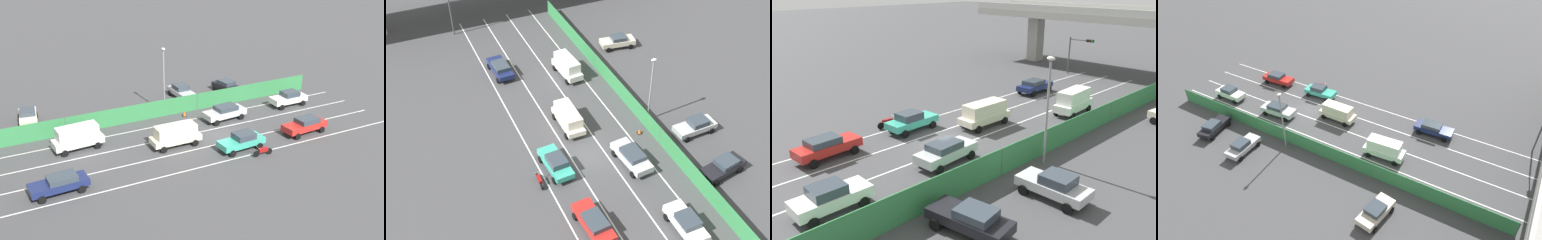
# 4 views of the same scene
# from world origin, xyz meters

# --- Properties ---
(ground_plane) EXTENTS (300.00, 300.00, 0.00)m
(ground_plane) POSITION_xyz_m (0.00, 0.00, 0.00)
(ground_plane) COLOR #424244
(lane_line_left_edge) EXTENTS (0.14, 48.17, 0.01)m
(lane_line_left_edge) POSITION_xyz_m (-4.88, 6.08, 0.00)
(lane_line_left_edge) COLOR silver
(lane_line_left_edge) RESTS_ON ground
(lane_line_mid_left) EXTENTS (0.14, 48.17, 0.01)m
(lane_line_mid_left) POSITION_xyz_m (-1.63, 6.08, 0.00)
(lane_line_mid_left) COLOR silver
(lane_line_mid_left) RESTS_ON ground
(lane_line_mid_right) EXTENTS (0.14, 48.17, 0.01)m
(lane_line_mid_right) POSITION_xyz_m (1.63, 6.08, 0.00)
(lane_line_mid_right) COLOR silver
(lane_line_mid_right) RESTS_ON ground
(lane_line_right_edge) EXTENTS (0.14, 48.17, 0.01)m
(lane_line_right_edge) POSITION_xyz_m (4.88, 6.08, 0.00)
(lane_line_right_edge) COLOR silver
(lane_line_right_edge) RESTS_ON ground
(elevated_overpass) EXTENTS (46.79, 8.34, 8.69)m
(elevated_overpass) POSITION_xyz_m (0.00, 32.17, 6.97)
(elevated_overpass) COLOR #A09E99
(elevated_overpass) RESTS_ON ground
(green_fence) EXTENTS (0.10, 44.27, 1.89)m
(green_fence) POSITION_xyz_m (7.07, 6.08, 0.94)
(green_fence) COLOR #338447
(green_fence) RESTS_ON ground
(car_sedan_navy) EXTENTS (2.19, 4.74, 1.49)m
(car_sedan_navy) POSITION_xyz_m (-3.42, 16.51, 0.86)
(car_sedan_navy) COLOR navy
(car_sedan_navy) RESTS_ON ground
(car_sedan_silver) EXTENTS (2.31, 4.78, 1.58)m
(car_sedan_silver) POSITION_xyz_m (3.22, -2.62, 0.90)
(car_sedan_silver) COLOR #B7BABC
(car_sedan_silver) RESTS_ON ground
(car_van_white) EXTENTS (2.21, 4.80, 2.34)m
(car_van_white) POSITION_xyz_m (3.50, 13.16, 1.31)
(car_van_white) COLOR silver
(car_van_white) RESTS_ON ground
(car_van_cream) EXTENTS (2.06, 4.83, 2.12)m
(car_van_cream) POSITION_xyz_m (-0.01, 4.69, 1.21)
(car_van_cream) COLOR beige
(car_van_cream) RESTS_ON ground
(car_sedan_red) EXTENTS (2.22, 4.80, 1.58)m
(car_sedan_red) POSITION_xyz_m (-3.28, -8.14, 0.90)
(car_sedan_red) COLOR red
(car_sedan_red) RESTS_ON ground
(car_sedan_white) EXTENTS (1.95, 4.31, 1.68)m
(car_sedan_white) POSITION_xyz_m (3.48, -11.21, 0.92)
(car_sedan_white) COLOR white
(car_sedan_white) RESTS_ON ground
(car_taxi_teal) EXTENTS (2.18, 4.58, 1.64)m
(car_taxi_teal) POSITION_xyz_m (-3.48, -0.53, 0.89)
(car_taxi_teal) COLOR teal
(car_taxi_teal) RESTS_ON ground
(motorcycle) EXTENTS (0.60, 1.95, 0.93)m
(motorcycle) POSITION_xyz_m (-5.50, -1.57, 0.46)
(motorcycle) COLOR black
(motorcycle) RESTS_ON ground
(parked_sedan_dark) EXTENTS (4.67, 2.53, 1.50)m
(parked_sedan_dark) POSITION_xyz_m (10.14, -7.13, 0.84)
(parked_sedan_dark) COLOR black
(parked_sedan_dark) RESTS_ON ground
(parked_wagon_silver) EXTENTS (4.35, 2.09, 1.60)m
(parked_wagon_silver) POSITION_xyz_m (11.12, -1.33, 0.87)
(parked_wagon_silver) COLOR #B2B5B7
(parked_wagon_silver) RESTS_ON ground
(traffic_light) EXTENTS (3.27, 0.65, 4.89)m
(traffic_light) POSITION_xyz_m (-5.05, 27.89, 3.50)
(traffic_light) COLOR #47474C
(traffic_light) RESTS_ON ground
(street_lamp) EXTENTS (0.60, 0.36, 7.40)m
(street_lamp) POSITION_xyz_m (7.85, 2.34, 4.47)
(street_lamp) COLOR gray
(street_lamp) RESTS_ON ground
(traffic_cone) EXTENTS (0.47, 0.47, 0.58)m
(traffic_cone) POSITION_xyz_m (6.04, 0.79, 0.27)
(traffic_cone) COLOR orange
(traffic_cone) RESTS_ON ground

